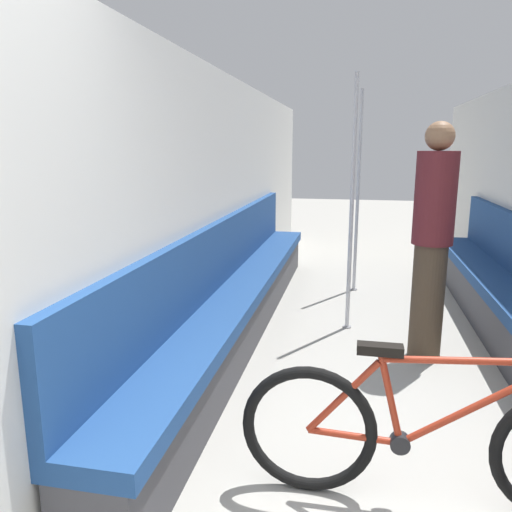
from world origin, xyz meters
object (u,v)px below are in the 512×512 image
object	(u,v)px
grab_pole_near	(352,210)
grab_pole_far	(358,196)
bench_seat_row_left	(239,297)
bicycle	(432,439)
passenger_standing	(432,240)

from	to	relation	value
grab_pole_near	grab_pole_far	size ratio (longest dim) A/B	1.00
bench_seat_row_left	grab_pole_far	bearing A→B (deg)	58.69
bicycle	passenger_standing	xyz separation A→B (m)	(0.19, 1.74, 0.59)
bicycle	grab_pole_far	size ratio (longest dim) A/B	0.78
bicycle	grab_pole_near	world-z (taller)	grab_pole_near
grab_pole_near	grab_pole_far	bearing A→B (deg)	87.83
grab_pole_near	passenger_standing	distance (m)	0.83
bench_seat_row_left	grab_pole_near	xyz separation A→B (m)	(0.93, 0.34, 0.75)
bicycle	passenger_standing	bearing A→B (deg)	98.78
passenger_standing	bench_seat_row_left	bearing A→B (deg)	68.33
bench_seat_row_left	bicycle	size ratio (longest dim) A/B	3.01
grab_pole_far	grab_pole_near	bearing A→B (deg)	-92.17
grab_pole_far	bicycle	bearing A→B (deg)	-84.07
bench_seat_row_left	passenger_standing	world-z (taller)	passenger_standing
bicycle	grab_pole_far	bearing A→B (deg)	110.92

